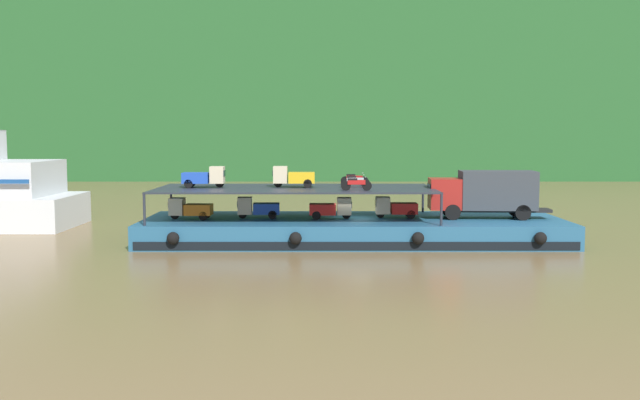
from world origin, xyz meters
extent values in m
plane|color=brown|center=(0.00, 0.00, 0.00)|extent=(400.00, 400.00, 0.00)
cube|color=#235628|center=(0.00, 71.54, 16.09)|extent=(126.20, 27.47, 32.19)
ellipsoid|color=#204E24|center=(0.00, 77.03, 27.36)|extent=(113.58, 24.72, 11.27)
cube|color=#23567A|center=(0.00, 0.00, 0.75)|extent=(27.16, 8.50, 1.50)
cube|color=black|center=(0.00, -4.27, 0.35)|extent=(26.61, 0.06, 0.50)
sphere|color=black|center=(-10.86, -4.47, 0.85)|extent=(0.75, 0.75, 0.75)
sphere|color=black|center=(-3.62, -4.47, 0.85)|extent=(0.75, 0.75, 0.75)
sphere|color=black|center=(3.62, -4.47, 0.85)|extent=(0.75, 0.75, 0.75)
sphere|color=black|center=(10.86, -4.47, 0.85)|extent=(0.75, 0.75, 0.75)
cube|color=maroon|center=(5.98, 0.14, 3.10)|extent=(2.11, 2.28, 2.00)
cube|color=#192833|center=(4.95, 0.19, 3.45)|extent=(0.15, 1.84, 0.60)
cube|color=#33383D|center=(9.38, -0.03, 3.35)|extent=(4.91, 2.54, 2.50)
cube|color=black|center=(9.38, -0.03, 2.05)|extent=(6.86, 1.72, 0.20)
cylinder|color=black|center=(6.43, 1.13, 2.00)|extent=(1.01, 0.33, 1.00)
cylinder|color=black|center=(6.33, -0.89, 2.00)|extent=(1.01, 0.33, 1.00)
cylinder|color=black|center=(10.87, 0.91, 2.00)|extent=(1.01, 0.33, 1.00)
cylinder|color=black|center=(10.77, -1.11, 2.00)|extent=(1.01, 0.33, 1.00)
cylinder|color=#232833|center=(5.10, 3.77, 2.50)|extent=(0.16, 0.16, 2.00)
cylinder|color=#232833|center=(5.10, -3.77, 2.50)|extent=(0.16, 0.16, 2.00)
cylinder|color=#232833|center=(-12.70, 3.77, 2.50)|extent=(0.16, 0.16, 2.00)
cylinder|color=#232833|center=(-12.70, -3.77, 2.50)|extent=(0.16, 0.16, 2.00)
cube|color=#232833|center=(-3.80, 0.00, 3.45)|extent=(17.96, 7.70, 0.10)
cube|color=orange|center=(-10.01, -0.53, 2.13)|extent=(1.75, 1.27, 0.70)
cube|color=beige|center=(-11.41, -0.47, 2.33)|extent=(0.94, 1.04, 1.10)
cube|color=#19232D|center=(-11.88, -0.45, 2.44)|extent=(0.08, 0.85, 0.38)
cylinder|color=black|center=(-11.56, -0.46, 1.78)|extent=(0.57, 0.16, 0.56)
cylinder|color=black|center=(-9.59, -0.02, 1.78)|extent=(0.57, 0.16, 0.56)
cylinder|color=black|center=(-9.63, -1.08, 1.78)|extent=(0.57, 0.16, 0.56)
cube|color=#1E47B7|center=(-5.68, 0.09, 2.13)|extent=(1.76, 1.28, 0.70)
cube|color=beige|center=(-7.08, 0.02, 2.33)|extent=(0.95, 1.04, 1.10)
cube|color=#19232D|center=(-7.55, -0.01, 2.44)|extent=(0.08, 0.85, 0.38)
cylinder|color=black|center=(-7.23, 0.01, 1.78)|extent=(0.57, 0.17, 0.56)
cylinder|color=black|center=(-5.31, 0.64, 1.78)|extent=(0.57, 0.17, 0.56)
cylinder|color=black|center=(-5.25, -0.42, 1.78)|extent=(0.57, 0.17, 0.56)
cube|color=red|center=(-2.01, -0.29, 2.13)|extent=(1.70, 1.21, 0.70)
cube|color=#C6B793|center=(-0.61, -0.28, 2.33)|extent=(0.90, 1.00, 1.10)
cube|color=#19232D|center=(-0.14, -0.28, 2.44)|extent=(0.04, 0.85, 0.38)
cylinder|color=black|center=(-0.46, -0.28, 1.78)|extent=(0.56, 0.14, 0.56)
cylinder|color=black|center=(-2.40, -0.82, 1.78)|extent=(0.56, 0.14, 0.56)
cylinder|color=black|center=(-2.41, 0.24, 1.78)|extent=(0.56, 0.14, 0.56)
cube|color=red|center=(3.34, 0.22, 2.13)|extent=(1.70, 1.20, 0.70)
cube|color=beige|center=(1.94, 0.23, 2.33)|extent=(0.90, 1.00, 1.10)
cube|color=#19232D|center=(1.47, 0.23, 2.44)|extent=(0.04, 0.85, 0.38)
cylinder|color=black|center=(1.79, 0.23, 1.78)|extent=(0.56, 0.14, 0.56)
cylinder|color=black|center=(3.74, 0.75, 1.78)|extent=(0.56, 0.14, 0.56)
cylinder|color=black|center=(3.74, -0.31, 1.78)|extent=(0.56, 0.14, 0.56)
cube|color=#1E47B7|center=(-10.29, 0.24, 4.13)|extent=(1.71, 1.22, 0.70)
cube|color=beige|center=(-8.89, 0.25, 4.33)|extent=(0.91, 1.01, 1.10)
cube|color=#19232D|center=(-8.42, 0.26, 4.44)|extent=(0.05, 0.85, 0.38)
cylinder|color=black|center=(-8.74, 0.25, 3.78)|extent=(0.56, 0.15, 0.56)
cylinder|color=black|center=(-10.68, -0.30, 3.78)|extent=(0.56, 0.15, 0.56)
cylinder|color=black|center=(-10.70, 0.76, 3.78)|extent=(0.56, 0.15, 0.56)
cube|color=gold|center=(-3.38, 0.45, 4.13)|extent=(1.70, 1.21, 0.70)
cube|color=beige|center=(-4.78, 0.45, 4.33)|extent=(0.90, 1.00, 1.10)
cube|color=#19232D|center=(-5.25, 0.44, 4.44)|extent=(0.04, 0.85, 0.38)
cylinder|color=black|center=(-4.93, 0.44, 3.78)|extent=(0.56, 0.14, 0.56)
cylinder|color=black|center=(-2.98, 0.98, 3.78)|extent=(0.56, 0.14, 0.56)
cylinder|color=black|center=(-2.97, -0.08, 3.78)|extent=(0.56, 0.14, 0.56)
cylinder|color=black|center=(0.73, -2.31, 3.80)|extent=(0.60, 0.10, 0.60)
cylinder|color=black|center=(-0.57, -2.30, 3.80)|extent=(0.60, 0.10, 0.60)
cube|color=#B21919|center=(0.08, -2.31, 4.02)|extent=(1.10, 0.21, 0.28)
cube|color=black|center=(-0.17, -2.31, 4.20)|extent=(0.60, 0.20, 0.12)
cylinder|color=#B2B2B7|center=(0.63, -2.31, 4.35)|extent=(0.04, 0.55, 0.04)
cylinder|color=black|center=(0.77, -0.05, 3.80)|extent=(0.61, 0.15, 0.60)
cylinder|color=black|center=(-0.52, 0.05, 3.80)|extent=(0.61, 0.15, 0.60)
cube|color=#B7B7BC|center=(0.13, 0.00, 4.02)|extent=(1.11, 0.29, 0.28)
cube|color=black|center=(-0.12, 0.02, 4.20)|extent=(0.61, 0.25, 0.12)
cylinder|color=#B2B2B7|center=(0.67, -0.04, 4.35)|extent=(0.08, 0.55, 0.04)
cylinder|color=black|center=(0.83, 2.21, 3.80)|extent=(0.61, 0.19, 0.60)
cylinder|color=black|center=(-0.45, 2.41, 3.80)|extent=(0.61, 0.19, 0.60)
cube|color=#B21919|center=(0.19, 2.31, 4.02)|extent=(1.12, 0.36, 0.28)
cube|color=black|center=(-0.06, 2.35, 4.20)|extent=(0.62, 0.29, 0.12)
cylinder|color=#B2B2B7|center=(0.73, 2.23, 4.35)|extent=(0.12, 0.55, 0.04)
camera|label=1|loc=(-2.17, -45.37, 6.97)|focal=39.29mm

